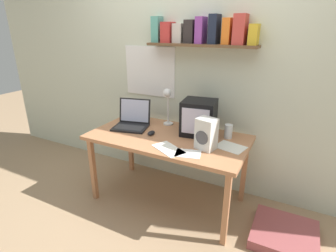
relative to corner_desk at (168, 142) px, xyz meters
The scene contains 13 objects.
ground_plane 0.65m from the corner_desk, ahead, with size 12.00×12.00×0.00m, color #A28362.
back_wall 0.83m from the corner_desk, 89.70° to the left, with size 5.60×0.24×2.60m.
corner_desk is the anchor object (origin of this frame).
crt_monitor 0.37m from the corner_desk, 37.79° to the left, with size 0.34×0.33×0.33m.
laptop 0.47m from the corner_desk, behind, with size 0.40×0.38×0.27m.
desk_lamp 0.44m from the corner_desk, 118.23° to the left, with size 0.11×0.14×0.39m.
juice_glass 0.57m from the corner_desk, 22.47° to the left, with size 0.07×0.07×0.13m.
space_heater 0.46m from the corner_desk, 13.49° to the right, with size 0.18×0.16×0.27m.
computer_mouse 0.18m from the corner_desk, 165.08° to the right, with size 0.07×0.11×0.03m.
loose_paper_near_monitor 0.29m from the corner_desk, 61.82° to the right, with size 0.34×0.28×0.00m.
open_notebook 0.41m from the corner_desk, 39.10° to the right, with size 0.24×0.20×0.00m.
printed_handout 0.59m from the corner_desk, ahead, with size 0.28×0.24×0.00m.
floor_cushion 1.28m from the corner_desk, ahead, with size 0.51×0.51×0.09m.
Camera 1 is at (1.05, -2.03, 1.68)m, focal length 28.00 mm.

